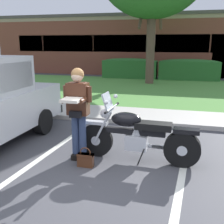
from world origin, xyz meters
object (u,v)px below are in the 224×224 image
brick_building (157,44)px  handbag (85,159)px  motorcycle (142,136)px  hedge_center_left (189,69)px  rider_person (78,107)px  hedge_left (130,68)px

brick_building → handbag: bearing=-87.8°
motorcycle → hedge_center_left: size_ratio=0.66×
rider_person → motorcycle: bearing=9.8°
hedge_center_left → brick_building: (-2.57, 6.86, 1.36)m
hedge_left → brick_building: (0.90, 6.86, 1.36)m
hedge_center_left → motorcycle: bearing=-94.5°
brick_building → rider_person: bearing=-88.5°
motorcycle → hedge_center_left: 11.79m
handbag → hedge_center_left: size_ratio=0.11×
motorcycle → rider_person: (-1.15, -0.20, 0.52)m
hedge_left → hedge_center_left: size_ratio=0.96×
rider_person → hedge_left: rider_person is taller
hedge_left → hedge_center_left: bearing=0.0°
motorcycle → rider_person: rider_person is taller
handbag → hedge_left: bearing=97.5°
hedge_left → brick_building: bearing=82.6°
handbag → hedge_left: (-1.62, 12.24, 0.51)m
rider_person → handbag: (0.23, -0.29, -0.86)m
motorcycle → brick_building: 18.75m
hedge_left → rider_person: bearing=-83.4°
hedge_center_left → hedge_left: bearing=-180.0°
hedge_left → brick_building: size_ratio=0.15×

